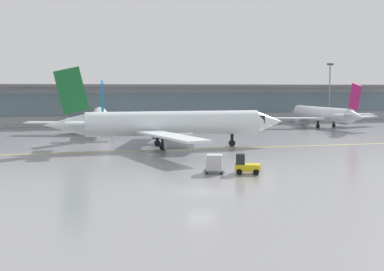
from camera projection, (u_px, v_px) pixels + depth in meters
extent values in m
plane|color=gray|center=(201.00, 191.00, 40.79)|extent=(400.00, 400.00, 0.00)
cube|color=yellow|center=(177.00, 150.00, 68.09)|extent=(109.86, 6.20, 0.01)
cube|color=#9EA3A8|center=(105.00, 105.00, 115.54)|extent=(166.31, 8.00, 9.00)
cube|color=slate|center=(107.00, 104.00, 111.59)|extent=(159.66, 0.16, 5.04)
cube|color=slate|center=(106.00, 86.00, 113.62)|extent=(172.96, 11.00, 0.60)
cylinder|color=white|center=(101.00, 117.00, 92.62)|extent=(4.60, 22.10, 3.05)
cone|color=white|center=(100.00, 113.00, 105.07)|extent=(3.15, 3.85, 2.89)
cube|color=black|center=(100.00, 112.00, 102.66)|extent=(2.57, 2.90, 1.07)
cone|color=white|center=(103.00, 122.00, 79.58)|extent=(2.93, 5.05, 2.59)
cube|color=white|center=(59.00, 123.00, 89.34)|extent=(12.77, 7.01, 0.25)
cylinder|color=#999EA3|center=(73.00, 126.00, 91.26)|extent=(2.11, 3.35, 1.88)
cube|color=white|center=(142.00, 121.00, 92.58)|extent=(12.87, 5.41, 0.25)
cylinder|color=#999EA3|center=(129.00, 125.00, 93.46)|extent=(2.11, 3.35, 1.88)
cube|color=#1472B2|center=(102.00, 97.00, 80.11)|extent=(0.61, 4.12, 5.74)
cube|color=white|center=(89.00, 119.00, 80.36)|extent=(4.62, 2.46, 0.22)
cube|color=white|center=(116.00, 118.00, 81.30)|extent=(4.62, 2.46, 0.22)
cylinder|color=black|center=(100.00, 126.00, 100.33)|extent=(0.39, 0.39, 1.61)
cylinder|color=black|center=(100.00, 128.00, 100.37)|extent=(0.55, 0.84, 0.81)
cylinder|color=black|center=(91.00, 130.00, 90.69)|extent=(0.39, 0.39, 1.61)
cylinder|color=black|center=(91.00, 132.00, 90.73)|extent=(0.55, 0.84, 0.81)
cylinder|color=black|center=(112.00, 129.00, 91.54)|extent=(0.39, 0.39, 1.61)
cylinder|color=black|center=(112.00, 132.00, 91.58)|extent=(0.55, 0.84, 0.81)
cylinder|color=silver|center=(322.00, 114.00, 106.88)|extent=(2.96, 21.21, 2.94)
cone|color=silver|center=(295.00, 111.00, 118.70)|extent=(2.80, 3.54, 2.80)
cube|color=black|center=(300.00, 110.00, 116.42)|extent=(2.30, 2.65, 1.03)
cone|color=silver|center=(357.00, 117.00, 94.50)|extent=(2.51, 4.71, 2.50)
cube|color=silver|center=(295.00, 118.00, 103.22)|extent=(12.42, 6.01, 0.24)
cylinder|color=#999EA3|center=(302.00, 121.00, 105.22)|extent=(1.82, 3.12, 1.82)
cube|color=silver|center=(356.00, 117.00, 107.40)|extent=(12.42, 6.02, 0.24)
cylinder|color=#999EA3|center=(343.00, 120.00, 108.05)|extent=(1.82, 3.12, 1.82)
cube|color=#B21E66|center=(355.00, 97.00, 95.00)|extent=(0.31, 3.97, 5.55)
cube|color=silver|center=(344.00, 115.00, 95.09)|extent=(4.33, 2.08, 0.21)
cube|color=silver|center=(363.00, 114.00, 96.29)|extent=(4.33, 2.08, 0.21)
cylinder|color=black|center=(305.00, 121.00, 114.20)|extent=(0.38, 0.38, 1.56)
cylinder|color=black|center=(305.00, 123.00, 114.24)|extent=(0.48, 0.78, 0.78)
cylinder|color=black|center=(318.00, 124.00, 104.90)|extent=(0.38, 0.38, 1.56)
cylinder|color=black|center=(318.00, 126.00, 104.94)|extent=(0.48, 0.78, 0.78)
cylinder|color=black|center=(334.00, 124.00, 106.01)|extent=(0.38, 0.38, 1.56)
cylinder|color=black|center=(334.00, 126.00, 106.05)|extent=(0.48, 0.78, 0.78)
cylinder|color=white|center=(174.00, 123.00, 69.64)|extent=(25.66, 4.89, 3.54)
cone|color=white|center=(269.00, 122.00, 72.99)|extent=(4.42, 3.59, 3.37)
cube|color=black|center=(252.00, 119.00, 72.31)|extent=(3.33, 2.93, 1.24)
cone|color=white|center=(64.00, 125.00, 66.13)|extent=(5.82, 3.31, 3.01)
cube|color=white|center=(151.00, 125.00, 78.05)|extent=(7.92, 14.87, 0.29)
cylinder|color=#999EA3|center=(163.00, 133.00, 75.68)|extent=(3.86, 2.38, 2.19)
cube|color=white|center=(171.00, 136.00, 60.48)|extent=(6.53, 14.96, 0.29)
cylinder|color=#999EA3|center=(179.00, 141.00, 63.76)|extent=(3.86, 2.38, 2.19)
cube|color=#19662D|center=(71.00, 90.00, 65.90)|extent=(4.79, 0.63, 6.67)
cube|color=white|center=(75.00, 120.00, 68.95)|extent=(2.77, 5.33, 0.25)
cube|color=white|center=(75.00, 122.00, 63.90)|extent=(2.77, 5.33, 0.25)
cylinder|color=black|center=(232.00, 140.00, 71.92)|extent=(0.46, 0.46, 1.88)
cylinder|color=black|center=(232.00, 143.00, 71.97)|extent=(0.97, 0.62, 0.94)
cylinder|color=black|center=(157.00, 140.00, 71.76)|extent=(0.46, 0.46, 1.88)
cylinder|color=black|center=(157.00, 143.00, 71.81)|extent=(0.97, 0.62, 0.94)
cylinder|color=black|center=(163.00, 144.00, 67.12)|extent=(0.46, 0.46, 1.88)
cylinder|color=black|center=(163.00, 147.00, 67.17)|extent=(0.97, 0.62, 0.94)
cube|color=yellow|center=(248.00, 167.00, 49.01)|extent=(2.93, 2.27, 0.70)
cube|color=#1E2328|center=(240.00, 159.00, 48.99)|extent=(1.30, 1.49, 1.10)
cylinder|color=black|center=(256.00, 170.00, 49.65)|extent=(0.64, 0.43, 0.60)
cylinder|color=black|center=(256.00, 172.00, 48.27)|extent=(0.64, 0.43, 0.60)
cylinder|color=black|center=(239.00, 170.00, 49.82)|extent=(0.64, 0.43, 0.60)
cylinder|color=black|center=(239.00, 172.00, 48.44)|extent=(0.64, 0.43, 0.60)
cube|color=#595B60|center=(214.00, 170.00, 49.39)|extent=(2.55, 2.27, 0.12)
cube|color=silver|center=(214.00, 162.00, 49.31)|extent=(2.04, 1.99, 1.60)
cylinder|color=black|center=(222.00, 171.00, 50.03)|extent=(0.24, 0.17, 0.22)
cylinder|color=black|center=(221.00, 173.00, 48.64)|extent=(0.24, 0.17, 0.22)
cylinder|color=black|center=(208.00, 171.00, 50.18)|extent=(0.24, 0.17, 0.22)
cylinder|color=black|center=(207.00, 173.00, 48.79)|extent=(0.24, 0.17, 0.22)
cylinder|color=gray|center=(329.00, 93.00, 124.54)|extent=(0.36, 0.36, 14.62)
cube|color=#3F3F42|center=(330.00, 64.00, 123.78)|extent=(1.80, 0.30, 0.50)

